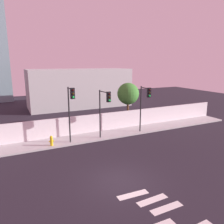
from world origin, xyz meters
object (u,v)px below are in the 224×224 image
traffic_light_center (71,104)px  traffic_light_right (145,100)px  roadside_tree_midleft (128,94)px  traffic_light_left (105,104)px

traffic_light_center → traffic_light_right: (7.19, -0.34, -0.16)m
traffic_light_right → roadside_tree_midleft: roadside_tree_midleft is taller
traffic_light_right → roadside_tree_midleft: size_ratio=0.96×
traffic_light_center → traffic_light_right: traffic_light_center is taller
traffic_light_left → traffic_light_right: bearing=-0.4°
traffic_light_left → traffic_light_right: 4.25m
traffic_light_left → traffic_light_center: size_ratio=0.91×
traffic_light_right → roadside_tree_midleft: 4.30m
traffic_light_right → roadside_tree_midleft: (0.58, 4.26, -0.01)m
traffic_light_center → roadside_tree_midleft: bearing=26.8°
traffic_light_left → roadside_tree_midleft: size_ratio=0.93×
traffic_light_center → roadside_tree_midleft: size_ratio=1.02×
traffic_light_left → traffic_light_right: size_ratio=0.97×
traffic_light_left → traffic_light_center: bearing=174.1°
traffic_light_right → traffic_light_center: bearing=177.3°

